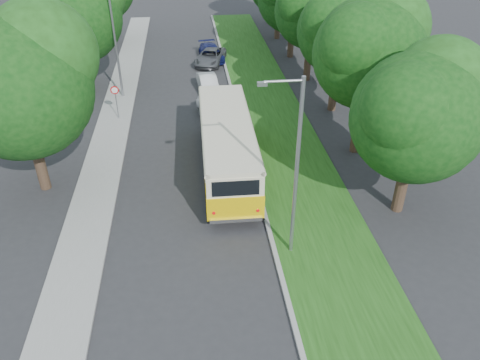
{
  "coord_description": "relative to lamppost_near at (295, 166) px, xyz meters",
  "views": [
    {
      "loc": [
        0.32,
        -17.64,
        13.67
      ],
      "look_at": [
        2.51,
        1.22,
        1.5
      ],
      "focal_mm": 35.0,
      "sensor_mm": 36.0,
      "label": 1
    }
  ],
  "objects": [
    {
      "name": "car_white",
      "position": [
        -2.38,
        19.0,
        -3.76
      ],
      "size": [
        1.71,
        3.85,
        1.23
      ],
      "primitive_type": "imported",
      "rotation": [
        0.0,
        0.0,
        0.11
      ],
      "color": "white",
      "rests_on": "ground"
    },
    {
      "name": "curb",
      "position": [
        -0.61,
        7.5,
        -4.29
      ],
      "size": [
        0.2,
        70.0,
        0.15
      ],
      "primitive_type": "cube",
      "color": "gray",
      "rests_on": "ground"
    },
    {
      "name": "vintage_bus",
      "position": [
        -2.03,
        6.95,
        -2.8
      ],
      "size": [
        2.9,
        10.63,
        3.15
      ],
      "primitive_type": null,
      "rotation": [
        0.0,
        0.0,
        -0.02
      ],
      "color": "yellow",
      "rests_on": "ground"
    },
    {
      "name": "car_grey",
      "position": [
        -1.82,
        25.33,
        -3.74
      ],
      "size": [
        3.36,
        4.97,
        1.27
      ],
      "primitive_type": "imported",
      "rotation": [
        0.0,
        0.0,
        -0.3
      ],
      "color": "#585A5F",
      "rests_on": "ground"
    },
    {
      "name": "grass_verge",
      "position": [
        1.74,
        7.5,
        -4.3
      ],
      "size": [
        4.5,
        70.0,
        0.13
      ],
      "primitive_type": "cube",
      "color": "#1C4712",
      "rests_on": "ground"
    },
    {
      "name": "treeline",
      "position": [
        -1.06,
        20.49,
        1.56
      ],
      "size": [
        24.27,
        41.91,
        9.46
      ],
      "color": "#332319",
      "rests_on": "ground"
    },
    {
      "name": "sidewalk",
      "position": [
        -9.01,
        7.5,
        -4.31
      ],
      "size": [
        2.2,
        70.0,
        0.12
      ],
      "primitive_type": "cube",
      "color": "gray",
      "rests_on": "ground"
    },
    {
      "name": "car_blue",
      "position": [
        -1.67,
        26.52,
        -3.74
      ],
      "size": [
        2.39,
        4.56,
        1.26
      ],
      "primitive_type": "imported",
      "rotation": [
        0.0,
        0.0,
        0.15
      ],
      "color": "navy",
      "rests_on": "ground"
    },
    {
      "name": "car_silver",
      "position": [
        -2.15,
        13.79,
        -3.66
      ],
      "size": [
        2.89,
        4.5,
        1.43
      ],
      "primitive_type": "imported",
      "rotation": [
        0.0,
        0.0,
        0.31
      ],
      "color": "silver",
      "rests_on": "ground"
    },
    {
      "name": "warning_sign",
      "position": [
        -8.71,
        14.48,
        -2.66
      ],
      "size": [
        0.56,
        0.1,
        2.5
      ],
      "color": "gray",
      "rests_on": "ground"
    },
    {
      "name": "lamppost_near",
      "position": [
        0.0,
        0.0,
        0.0
      ],
      "size": [
        1.71,
        0.16,
        8.0
      ],
      "color": "gray",
      "rests_on": "ground"
    },
    {
      "name": "lamppost_far",
      "position": [
        -8.91,
        18.5,
        -0.25
      ],
      "size": [
        1.71,
        0.16,
        7.5
      ],
      "color": "gray",
      "rests_on": "ground"
    },
    {
      "name": "ground",
      "position": [
        -4.21,
        2.5,
        -4.37
      ],
      "size": [
        120.0,
        120.0,
        0.0
      ],
      "primitive_type": "plane",
      "color": "#2A2A2D",
      "rests_on": "ground"
    }
  ]
}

